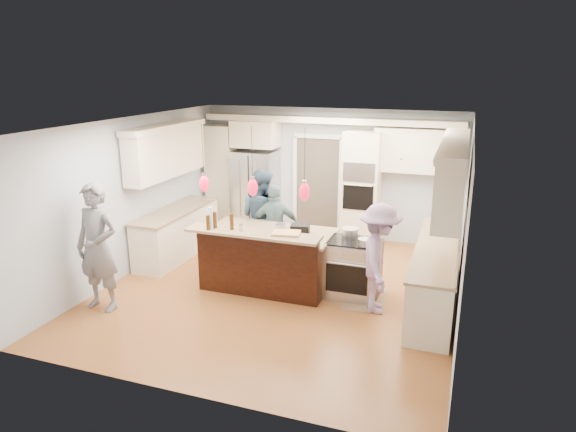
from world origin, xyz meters
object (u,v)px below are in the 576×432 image
refrigerator (255,192)px  island_range (353,269)px  person_far_left (262,217)px  person_bar_end (98,247)px  kitchen_island (268,258)px

refrigerator → island_range: refrigerator is taller
refrigerator → person_far_left: size_ratio=1.03×
refrigerator → person_bar_end: (-0.75, -4.16, 0.07)m
island_range → person_bar_end: bearing=-154.2°
island_range → person_far_left: 2.12m
person_far_left → island_range: bearing=174.7°
island_range → person_bar_end: size_ratio=0.48×
person_bar_end → person_far_left: (1.56, 2.53, -0.09)m
island_range → kitchen_island: bearing=-176.9°
refrigerator → person_bar_end: bearing=-100.2°
refrigerator → kitchen_island: 2.91m
refrigerator → person_bar_end: person_bar_end is taller
kitchen_island → island_range: bearing=3.1°
island_range → person_bar_end: person_bar_end is taller
island_range → person_bar_end: (-3.46, -1.67, 0.51)m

